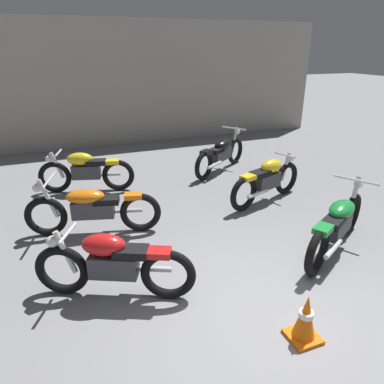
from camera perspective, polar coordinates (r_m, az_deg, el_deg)
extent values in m
plane|color=gray|center=(4.39, 12.87, -18.86)|extent=(60.00, 60.00, 0.00)
cube|color=#9E998E|center=(11.18, -11.24, 16.68)|extent=(13.17, 0.24, 3.60)
torus|color=black|center=(4.68, -20.20, -11.74)|extent=(0.65, 0.39, 0.67)
torus|color=black|center=(4.34, -3.86, -13.15)|extent=(0.65, 0.39, 0.67)
cylinder|color=silver|center=(4.51, -19.71, -9.11)|extent=(0.25, 0.17, 0.56)
cube|color=#38383D|center=(4.41, -12.47, -11.48)|extent=(0.62, 0.46, 0.28)
ellipsoid|color=red|center=(4.29, -14.08, -8.25)|extent=(0.59, 0.48, 0.26)
cube|color=black|center=(4.25, -9.81, -9.46)|extent=(0.46, 0.39, 0.10)
cube|color=red|center=(4.18, -5.35, -9.73)|extent=(0.34, 0.30, 0.08)
cylinder|color=silver|center=(4.36, -19.42, -6.26)|extent=(0.24, 0.45, 0.04)
sphere|color=white|center=(4.50, -21.59, -7.42)|extent=(0.14, 0.14, 0.14)
cylinder|color=silver|center=(4.49, -6.87, -12.20)|extent=(0.53, 0.30, 0.07)
torus|color=black|center=(6.12, -22.47, -3.67)|extent=(0.67, 0.29, 0.67)
torus|color=black|center=(5.85, -8.29, -3.28)|extent=(0.67, 0.29, 0.67)
cylinder|color=silver|center=(5.98, -22.18, -0.99)|extent=(0.28, 0.14, 0.66)
cube|color=#38383D|center=(5.90, -15.64, -2.64)|extent=(0.70, 0.41, 0.28)
ellipsoid|color=orange|center=(5.83, -16.83, -0.71)|extent=(0.66, 0.47, 0.22)
cube|color=black|center=(5.81, -13.65, -1.32)|extent=(0.45, 0.34, 0.10)
cube|color=orange|center=(5.74, -9.45, -0.62)|extent=(0.32, 0.27, 0.08)
cylinder|color=silver|center=(5.85, -22.05, 1.82)|extent=(0.22, 0.66, 0.04)
sphere|color=white|center=(5.95, -23.73, 0.65)|extent=(0.14, 0.14, 0.14)
cylinder|color=silver|center=(6.00, -10.63, -3.00)|extent=(0.55, 0.22, 0.07)
torus|color=black|center=(7.87, -21.23, 2.23)|extent=(0.67, 0.29, 0.67)
torus|color=black|center=(7.61, -11.79, 2.66)|extent=(0.67, 0.29, 0.67)
cylinder|color=silver|center=(7.77, -20.93, 4.05)|extent=(0.25, 0.13, 0.56)
cube|color=#38383D|center=(7.68, -16.67, 3.15)|extent=(0.62, 0.39, 0.28)
ellipsoid|color=yellow|center=(7.62, -17.64, 5.10)|extent=(0.58, 0.41, 0.26)
cube|color=black|center=(7.58, -15.21, 4.65)|extent=(0.45, 0.34, 0.10)
cube|color=yellow|center=(7.53, -12.73, 4.77)|extent=(0.32, 0.27, 0.08)
cylinder|color=silver|center=(7.68, -20.77, 5.92)|extent=(0.17, 0.47, 0.04)
sphere|color=white|center=(7.77, -22.07, 4.97)|extent=(0.14, 0.14, 0.14)
cylinder|color=silver|center=(7.77, -13.52, 2.77)|extent=(0.55, 0.22, 0.07)
torus|color=black|center=(6.32, 24.35, -3.17)|extent=(0.64, 0.43, 0.67)
torus|color=black|center=(5.02, 19.50, -9.11)|extent=(0.64, 0.43, 0.67)
cylinder|color=silver|center=(6.13, 24.60, -0.81)|extent=(0.27, 0.20, 0.66)
cube|color=#38383D|center=(5.62, 22.37, -4.90)|extent=(0.69, 0.53, 0.28)
ellipsoid|color=#197F33|center=(5.61, 23.01, -2.52)|extent=(0.68, 0.57, 0.22)
cube|color=black|center=(5.36, 21.85, -4.45)|extent=(0.47, 0.41, 0.10)
cube|color=#197F33|center=(4.96, 20.36, -5.64)|extent=(0.34, 0.31, 0.08)
cylinder|color=silver|center=(5.97, 24.91, 1.75)|extent=(0.37, 0.61, 0.04)
sphere|color=white|center=(6.19, 25.23, 1.21)|extent=(0.14, 0.14, 0.14)
cylinder|color=silver|center=(5.21, 21.80, -8.50)|extent=(0.51, 0.33, 0.07)
torus|color=black|center=(7.54, 14.97, 2.17)|extent=(0.67, 0.32, 0.67)
torus|color=black|center=(6.58, 8.34, -0.30)|extent=(0.67, 0.32, 0.67)
cylinder|color=silver|center=(7.40, 14.81, 3.93)|extent=(0.25, 0.14, 0.56)
cube|color=#38383D|center=(7.01, 11.94, 1.78)|extent=(0.62, 0.41, 0.28)
ellipsoid|color=yellow|center=(7.00, 12.64, 4.11)|extent=(0.58, 0.43, 0.26)
cube|color=black|center=(6.78, 10.92, 2.95)|extent=(0.46, 0.36, 0.10)
cube|color=yellow|center=(6.54, 9.07, 2.34)|extent=(0.33, 0.28, 0.08)
cylinder|color=silver|center=(7.28, 14.73, 5.78)|extent=(0.19, 0.47, 0.04)
sphere|color=white|center=(7.47, 15.55, 5.15)|extent=(0.14, 0.14, 0.14)
cylinder|color=silver|center=(6.69, 10.59, -0.25)|extent=(0.54, 0.24, 0.07)
torus|color=black|center=(9.29, 6.99, 6.58)|extent=(0.62, 0.47, 0.67)
torus|color=black|center=(8.05, 1.93, 4.22)|extent=(0.62, 0.47, 0.67)
cylinder|color=silver|center=(9.14, 6.84, 8.34)|extent=(0.27, 0.21, 0.66)
cube|color=#38383D|center=(8.63, 4.66, 6.13)|extent=(0.68, 0.57, 0.28)
ellipsoid|color=black|center=(8.66, 5.04, 7.68)|extent=(0.68, 0.60, 0.22)
cube|color=black|center=(8.41, 3.92, 6.70)|extent=(0.47, 0.42, 0.10)
cube|color=black|center=(8.04, 2.34, 6.44)|extent=(0.34, 0.32, 0.08)
cylinder|color=silver|center=(9.02, 6.75, 10.18)|extent=(0.41, 0.58, 0.04)
sphere|color=white|center=(9.22, 7.32, 9.65)|extent=(0.14, 0.14, 0.14)
cylinder|color=silver|center=(8.19, 3.64, 4.37)|extent=(0.49, 0.37, 0.07)
cube|color=orange|center=(4.20, 17.41, -21.32)|extent=(0.32, 0.32, 0.04)
cone|color=orange|center=(4.02, 17.88, -18.52)|extent=(0.24, 0.24, 0.50)
cylinder|color=white|center=(4.01, 17.92, -18.24)|extent=(0.15, 0.15, 0.06)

